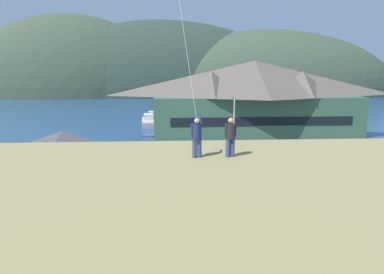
% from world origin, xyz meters
% --- Properties ---
extents(ground_plane, '(600.00, 600.00, 0.00)m').
position_xyz_m(ground_plane, '(0.00, 0.00, 0.00)').
color(ground_plane, '#66604C').
extents(parking_lot_pad, '(40.00, 20.00, 0.10)m').
position_xyz_m(parking_lot_pad, '(0.00, 5.00, 0.05)').
color(parking_lot_pad, gray).
rests_on(parking_lot_pad, ground).
extents(bay_water, '(360.00, 84.00, 0.03)m').
position_xyz_m(bay_water, '(0.00, 60.00, 0.01)').
color(bay_water, navy).
rests_on(bay_water, ground).
extents(far_hill_west_ridge, '(84.28, 48.70, 63.11)m').
position_xyz_m(far_hill_west_ridge, '(-44.70, 111.76, 0.00)').
color(far_hill_west_ridge, '#3D4C38').
rests_on(far_hill_west_ridge, ground).
extents(far_hill_east_peak, '(113.40, 44.67, 58.85)m').
position_xyz_m(far_hill_east_peak, '(-7.46, 110.99, 0.00)').
color(far_hill_east_peak, '#2D3D33').
rests_on(far_hill_east_peak, ground).
extents(far_hill_center_saddle, '(107.00, 50.41, 51.36)m').
position_xyz_m(far_hill_center_saddle, '(36.19, 108.59, 0.00)').
color(far_hill_center_saddle, '#3D4C38').
rests_on(far_hill_center_saddle, ground).
extents(harbor_lodge, '(29.46, 11.88, 11.25)m').
position_xyz_m(harbor_lodge, '(8.82, 22.57, 5.98)').
color(harbor_lodge, '#38604C').
rests_on(harbor_lodge, ground).
extents(storage_shed_near_lot, '(6.64, 5.39, 4.50)m').
position_xyz_m(storage_shed_near_lot, '(-12.72, 7.54, 2.34)').
color(storage_shed_near_lot, '#756B5B').
rests_on(storage_shed_near_lot, ground).
extents(storage_shed_waterside, '(6.85, 4.85, 4.39)m').
position_xyz_m(storage_shed_waterside, '(1.68, 21.59, 2.27)').
color(storage_shed_waterside, '#474C56').
rests_on(storage_shed_waterside, ground).
extents(wharf_dock, '(3.20, 13.10, 0.70)m').
position_xyz_m(wharf_dock, '(-3.60, 35.53, 0.35)').
color(wharf_dock, '#70604C').
rests_on(wharf_dock, ground).
extents(moored_boat_wharfside, '(3.16, 7.86, 2.16)m').
position_xyz_m(moored_boat_wharfside, '(-7.17, 35.85, 0.72)').
color(moored_boat_wharfside, '#A8A399').
rests_on(moored_boat_wharfside, ground).
extents(moored_boat_outer_mooring, '(3.53, 8.71, 2.16)m').
position_xyz_m(moored_boat_outer_mooring, '(0.11, 34.43, 0.72)').
color(moored_boat_outer_mooring, '#A8A399').
rests_on(moored_boat_outer_mooring, ground).
extents(moored_boat_inner_slip, '(2.37, 5.67, 2.16)m').
position_xyz_m(moored_boat_inner_slip, '(-6.79, 39.14, 0.72)').
color(moored_boat_inner_slip, '#23564C').
rests_on(moored_boat_inner_slip, ground).
extents(parked_car_back_row_left, '(4.21, 2.07, 1.82)m').
position_xyz_m(parked_car_back_row_left, '(-12.89, -0.63, 1.06)').
color(parked_car_back_row_left, navy).
rests_on(parked_car_back_row_left, parking_lot_pad).
extents(parked_car_back_row_right, '(4.35, 2.37, 1.82)m').
position_xyz_m(parked_car_back_row_right, '(11.67, 7.05, 1.06)').
color(parked_car_back_row_right, slate).
rests_on(parked_car_back_row_right, parking_lot_pad).
extents(parked_car_mid_row_near, '(4.34, 2.34, 1.82)m').
position_xyz_m(parked_car_mid_row_near, '(16.79, 5.82, 1.06)').
color(parked_car_mid_row_near, '#236633').
rests_on(parked_car_mid_row_near, parking_lot_pad).
extents(parked_car_corner_spot, '(4.25, 2.15, 1.82)m').
position_xyz_m(parked_car_corner_spot, '(-1.66, 1.69, 1.06)').
color(parked_car_corner_spot, silver).
rests_on(parked_car_corner_spot, parking_lot_pad).
extents(parking_light_pole, '(0.24, 0.78, 7.10)m').
position_xyz_m(parking_light_pole, '(3.82, 10.55, 4.19)').
color(parking_light_pole, '#ADADB2').
rests_on(parking_light_pole, parking_lot_pad).
extents(person_kite_flyer, '(0.52, 0.69, 1.86)m').
position_xyz_m(person_kite_flyer, '(-1.39, -8.35, 7.20)').
color(person_kite_flyer, '#384770').
rests_on(person_kite_flyer, grassy_hill_foreground).
extents(person_companion, '(0.54, 0.40, 1.74)m').
position_xyz_m(person_companion, '(0.08, -8.33, 7.18)').
color(person_companion, '#384770').
rests_on(person_companion, grassy_hill_foreground).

